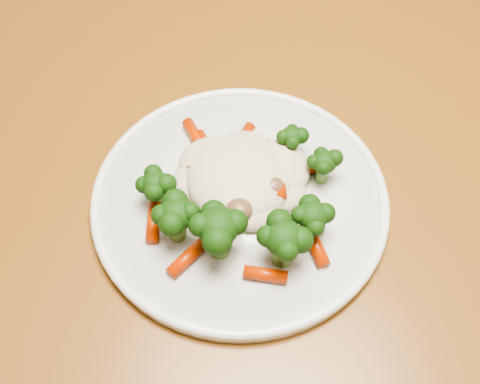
# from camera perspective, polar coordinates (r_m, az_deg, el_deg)

# --- Properties ---
(dining_table) EXTENTS (1.26, 0.93, 0.75)m
(dining_table) POSITION_cam_1_polar(r_m,az_deg,el_deg) (0.68, 0.13, -4.64)
(dining_table) COLOR brown
(dining_table) RESTS_ON ground
(plate) EXTENTS (0.28, 0.28, 0.01)m
(plate) POSITION_cam_1_polar(r_m,az_deg,el_deg) (0.57, 0.00, -0.82)
(plate) COLOR white
(plate) RESTS_ON dining_table
(meal) EXTENTS (0.20, 0.19, 0.05)m
(meal) POSITION_cam_1_polar(r_m,az_deg,el_deg) (0.55, 0.12, -0.16)
(meal) COLOR beige
(meal) RESTS_ON plate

